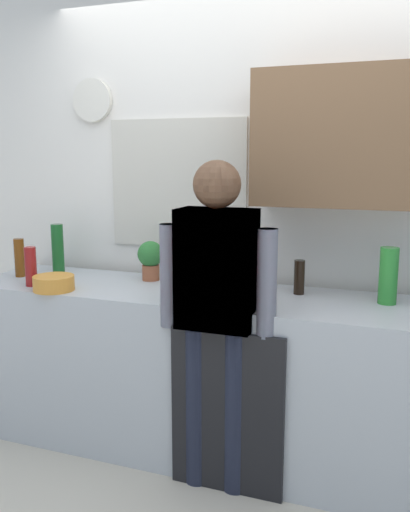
{
  "coord_description": "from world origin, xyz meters",
  "views": [
    {
      "loc": [
        0.8,
        -2.33,
        1.62
      ],
      "look_at": [
        -0.15,
        0.25,
        1.11
      ],
      "focal_mm": 38.14,
      "sensor_mm": 36.0,
      "label": 1
    }
  ],
  "objects_px": {
    "bottle_clear_soda": "(388,276)",
    "person_guest": "(216,301)",
    "cup_white_mug": "(181,291)",
    "person_at_sink": "(216,301)",
    "potted_plant": "(151,258)",
    "bottle_dark_sauce": "(299,277)",
    "bottle_green_wine": "(58,248)",
    "bottle_amber_beer": "(20,258)",
    "bottle_red_vinegar": "(31,267)",
    "mixing_bowl": "(54,283)"
  },
  "relations": [
    {
      "from": "bottle_green_wine",
      "to": "bottle_red_vinegar",
      "type": "distance_m",
      "value": 0.38
    },
    {
      "from": "bottle_green_wine",
      "to": "potted_plant",
      "type": "bearing_deg",
      "value": -0.63
    },
    {
      "from": "mixing_bowl",
      "to": "person_guest",
      "type": "height_order",
      "value": "person_guest"
    },
    {
      "from": "person_guest",
      "to": "potted_plant",
      "type": "bearing_deg",
      "value": -17.65
    },
    {
      "from": "bottle_clear_soda",
      "to": "bottle_red_vinegar",
      "type": "distance_m",
      "value": 1.9
    },
    {
      "from": "bottle_green_wine",
      "to": "person_guest",
      "type": "relative_size",
      "value": 0.19
    },
    {
      "from": "bottle_red_vinegar",
      "to": "cup_white_mug",
      "type": "relative_size",
      "value": 2.32
    },
    {
      "from": "bottle_dark_sauce",
      "to": "bottle_red_vinegar",
      "type": "distance_m",
      "value": 1.47
    },
    {
      "from": "bottle_clear_soda",
      "to": "bottle_dark_sauce",
      "type": "xyz_separation_m",
      "value": [
        -0.44,
        0.04,
        -0.05
      ]
    },
    {
      "from": "cup_white_mug",
      "to": "person_at_sink",
      "type": "height_order",
      "value": "person_at_sink"
    },
    {
      "from": "bottle_amber_beer",
      "to": "bottle_red_vinegar",
      "type": "height_order",
      "value": "bottle_amber_beer"
    },
    {
      "from": "cup_white_mug",
      "to": "potted_plant",
      "type": "xyz_separation_m",
      "value": [
        -0.34,
        0.36,
        0.08
      ]
    },
    {
      "from": "bottle_clear_soda",
      "to": "mixing_bowl",
      "type": "distance_m",
      "value": 1.73
    },
    {
      "from": "bottle_dark_sauce",
      "to": "potted_plant",
      "type": "relative_size",
      "value": 0.78
    },
    {
      "from": "cup_white_mug",
      "to": "bottle_red_vinegar",
      "type": "bearing_deg",
      "value": 179.91
    },
    {
      "from": "bottle_amber_beer",
      "to": "person_at_sink",
      "type": "distance_m",
      "value": 1.37
    },
    {
      "from": "potted_plant",
      "to": "person_at_sink",
      "type": "distance_m",
      "value": 0.74
    },
    {
      "from": "bottle_clear_soda",
      "to": "person_guest",
      "type": "distance_m",
      "value": 0.85
    },
    {
      "from": "bottle_amber_beer",
      "to": "potted_plant",
      "type": "relative_size",
      "value": 1.0
    },
    {
      "from": "bottle_dark_sauce",
      "to": "cup_white_mug",
      "type": "bearing_deg",
      "value": -147.7
    },
    {
      "from": "mixing_bowl",
      "to": "bottle_amber_beer",
      "type": "bearing_deg",
      "value": 150.96
    },
    {
      "from": "bottle_dark_sauce",
      "to": "bottle_red_vinegar",
      "type": "bearing_deg",
      "value": -166.85
    },
    {
      "from": "person_at_sink",
      "to": "person_guest",
      "type": "distance_m",
      "value": 0.0
    },
    {
      "from": "bottle_green_wine",
      "to": "cup_white_mug",
      "type": "relative_size",
      "value": 3.16
    },
    {
      "from": "potted_plant",
      "to": "bottle_dark_sauce",
      "type": "bearing_deg",
      "value": -1.73
    },
    {
      "from": "bottle_clear_soda",
      "to": "bottle_dark_sauce",
      "type": "bearing_deg",
      "value": 175.03
    },
    {
      "from": "bottle_green_wine",
      "to": "mixing_bowl",
      "type": "relative_size",
      "value": 1.36
    },
    {
      "from": "bottle_clear_soda",
      "to": "bottle_green_wine",
      "type": "distance_m",
      "value": 1.96
    },
    {
      "from": "bottle_dark_sauce",
      "to": "person_at_sink",
      "type": "relative_size",
      "value": 0.11
    },
    {
      "from": "cup_white_mug",
      "to": "person_at_sink",
      "type": "relative_size",
      "value": 0.06
    },
    {
      "from": "cup_white_mug",
      "to": "person_guest",
      "type": "height_order",
      "value": "person_guest"
    },
    {
      "from": "bottle_amber_beer",
      "to": "bottle_red_vinegar",
      "type": "xyz_separation_m",
      "value": [
        0.22,
        -0.18,
        -0.0
      ]
    },
    {
      "from": "bottle_red_vinegar",
      "to": "person_at_sink",
      "type": "bearing_deg",
      "value": -5.31
    },
    {
      "from": "bottle_clear_soda",
      "to": "mixing_bowl",
      "type": "xyz_separation_m",
      "value": [
        -1.7,
        -0.34,
        -0.1
      ]
    },
    {
      "from": "bottle_clear_soda",
      "to": "potted_plant",
      "type": "relative_size",
      "value": 1.22
    },
    {
      "from": "cup_white_mug",
      "to": "potted_plant",
      "type": "bearing_deg",
      "value": 133.19
    },
    {
      "from": "bottle_clear_soda",
      "to": "bottle_red_vinegar",
      "type": "xyz_separation_m",
      "value": [
        -1.88,
        -0.3,
        -0.03
      ]
    },
    {
      "from": "mixing_bowl",
      "to": "potted_plant",
      "type": "bearing_deg",
      "value": 46.67
    },
    {
      "from": "bottle_amber_beer",
      "to": "bottle_red_vinegar",
      "type": "bearing_deg",
      "value": -39.0
    },
    {
      "from": "cup_white_mug",
      "to": "bottle_amber_beer",
      "type": "bearing_deg",
      "value": 171.01
    },
    {
      "from": "person_at_sink",
      "to": "person_guest",
      "type": "height_order",
      "value": "same"
    },
    {
      "from": "mixing_bowl",
      "to": "bottle_red_vinegar",
      "type": "bearing_deg",
      "value": 166.17
    },
    {
      "from": "person_at_sink",
      "to": "bottle_green_wine",
      "type": "bearing_deg",
      "value": 152.8
    },
    {
      "from": "bottle_dark_sauce",
      "to": "person_at_sink",
      "type": "height_order",
      "value": "person_at_sink"
    },
    {
      "from": "bottle_green_wine",
      "to": "bottle_amber_beer",
      "type": "height_order",
      "value": "bottle_green_wine"
    },
    {
      "from": "bottle_dark_sauce",
      "to": "mixing_bowl",
      "type": "distance_m",
      "value": 1.31
    },
    {
      "from": "bottle_amber_beer",
      "to": "person_at_sink",
      "type": "xyz_separation_m",
      "value": [
        1.34,
        -0.28,
        -0.07
      ]
    },
    {
      "from": "bottle_amber_beer",
      "to": "cup_white_mug",
      "type": "bearing_deg",
      "value": -8.99
    },
    {
      "from": "bottle_red_vinegar",
      "to": "potted_plant",
      "type": "height_order",
      "value": "potted_plant"
    },
    {
      "from": "bottle_amber_beer",
      "to": "mixing_bowl",
      "type": "height_order",
      "value": "bottle_amber_beer"
    }
  ]
}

